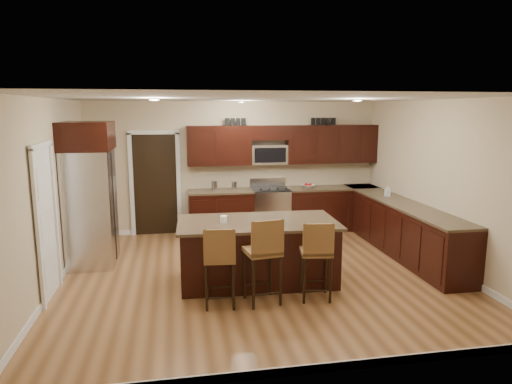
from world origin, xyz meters
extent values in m
plane|color=olive|center=(0.00, 0.00, 0.00)|extent=(6.00, 6.00, 0.00)
plane|color=silver|center=(0.00, 0.00, 2.70)|extent=(6.00, 6.00, 0.00)
plane|color=#C6B38F|center=(0.00, 2.75, 1.35)|extent=(6.00, 0.00, 6.00)
plane|color=#C6B38F|center=(-3.00, 0.00, 1.35)|extent=(0.00, 5.50, 5.50)
plane|color=#C6B38F|center=(3.00, 0.00, 1.35)|extent=(0.00, 5.50, 5.50)
cube|color=black|center=(-0.35, 2.45, 0.44)|extent=(1.30, 0.60, 0.88)
cube|color=black|center=(2.03, 2.45, 0.44)|extent=(1.94, 0.60, 0.88)
cube|color=black|center=(2.70, 0.48, 0.44)|extent=(0.60, 3.35, 0.88)
cube|color=brown|center=(-0.35, 2.45, 0.90)|extent=(1.30, 0.63, 0.04)
cube|color=brown|center=(2.03, 2.45, 0.90)|extent=(1.94, 0.63, 0.04)
cube|color=brown|center=(2.70, 0.48, 0.90)|extent=(0.63, 3.35, 0.04)
cube|color=black|center=(-0.35, 2.58, 1.82)|extent=(1.30, 0.33, 0.80)
cube|color=black|center=(2.03, 2.58, 1.82)|extent=(1.94, 0.33, 0.80)
cube|color=black|center=(0.68, 2.58, 2.07)|extent=(0.76, 0.33, 0.30)
cube|color=silver|center=(0.68, 2.45, 0.45)|extent=(0.76, 0.64, 0.90)
cube|color=black|center=(0.68, 2.45, 0.91)|extent=(0.76, 0.60, 0.03)
cube|color=black|center=(0.68, 2.15, 0.45)|extent=(0.65, 0.01, 0.45)
cube|color=silver|center=(0.68, 2.72, 1.02)|extent=(0.76, 0.05, 0.18)
cube|color=silver|center=(0.68, 2.60, 1.62)|extent=(0.76, 0.31, 0.40)
cube|color=black|center=(-1.65, 2.73, 1.03)|extent=(0.85, 0.03, 2.06)
cube|color=white|center=(-2.98, -0.30, 1.02)|extent=(0.03, 0.80, 2.04)
cube|color=black|center=(-0.07, -0.22, 0.44)|extent=(2.28, 1.21, 0.88)
cube|color=brown|center=(-0.07, -0.22, 0.90)|extent=(2.39, 1.32, 0.04)
cube|color=black|center=(-0.07, -0.22, 0.04)|extent=(2.20, 1.13, 0.09)
cube|color=brown|center=(-0.71, -1.00, 0.65)|extent=(0.44, 0.44, 0.06)
cube|color=brown|center=(-0.73, -1.18, 0.86)|extent=(0.40, 0.07, 0.43)
cylinder|color=black|center=(-0.88, -1.17, 0.31)|extent=(0.03, 0.03, 0.62)
cylinder|color=black|center=(-0.54, -1.17, 0.31)|extent=(0.03, 0.03, 0.62)
cylinder|color=black|center=(-0.88, -0.83, 0.31)|extent=(0.03, 0.03, 0.62)
cylinder|color=black|center=(-0.54, -0.83, 0.31)|extent=(0.03, 0.03, 0.62)
cube|color=brown|center=(-0.15, -1.00, 0.71)|extent=(0.50, 0.50, 0.06)
cube|color=brown|center=(-0.12, -1.19, 0.93)|extent=(0.44, 0.11, 0.47)
cylinder|color=black|center=(-0.33, -1.18, 0.34)|extent=(0.04, 0.04, 0.67)
cylinder|color=black|center=(0.04, -1.18, 0.34)|extent=(0.04, 0.04, 0.67)
cylinder|color=black|center=(-0.33, -0.81, 0.34)|extent=(0.04, 0.04, 0.67)
cylinder|color=black|center=(0.04, -0.81, 0.34)|extent=(0.04, 0.04, 0.67)
cube|color=brown|center=(0.58, -1.00, 0.66)|extent=(0.46, 0.46, 0.06)
cube|color=brown|center=(0.56, -1.18, 0.87)|extent=(0.41, 0.10, 0.44)
cylinder|color=black|center=(0.41, -1.17, 0.32)|extent=(0.03, 0.03, 0.63)
cylinder|color=black|center=(0.76, -1.17, 0.32)|extent=(0.03, 0.03, 0.63)
cylinder|color=black|center=(0.41, -0.82, 0.32)|extent=(0.03, 0.03, 0.63)
cylinder|color=black|center=(0.76, -0.82, 0.32)|extent=(0.03, 0.03, 0.63)
cube|color=silver|center=(-2.62, 1.03, 0.95)|extent=(0.72, 0.95, 1.90)
cube|color=black|center=(-2.26, 1.03, 0.95)|extent=(0.01, 0.02, 1.80)
cylinder|color=silver|center=(-2.23, 0.95, 1.04)|extent=(0.02, 0.02, 0.84)
cylinder|color=silver|center=(-2.23, 1.11, 1.04)|extent=(0.02, 0.02, 0.84)
cube|color=black|center=(-2.62, 1.03, 2.12)|extent=(0.78, 1.01, 0.45)
cube|color=olive|center=(1.21, 1.58, 0.01)|extent=(1.05, 0.77, 0.01)
imported|color=silver|center=(1.50, 2.45, 0.95)|extent=(0.33, 0.33, 0.07)
imported|color=#B2B2B2|center=(2.70, 1.26, 1.03)|extent=(0.12, 0.12, 0.22)
cylinder|color=silver|center=(-0.47, 2.45, 1.02)|extent=(0.12, 0.12, 0.20)
cylinder|color=silver|center=(-0.07, 2.45, 1.01)|extent=(0.11, 0.11, 0.17)
cylinder|color=white|center=(-0.57, -0.22, 0.97)|extent=(0.10, 0.10, 0.10)
camera|label=1|loc=(-1.24, -6.64, 2.54)|focal=32.00mm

